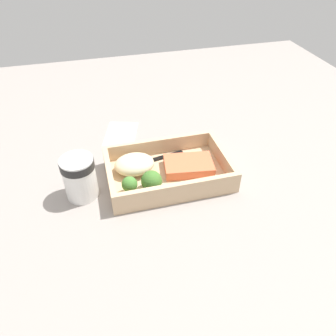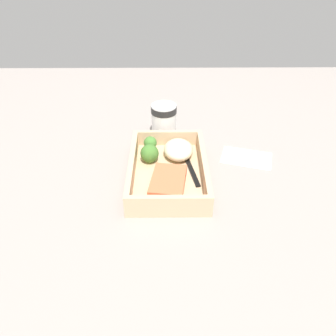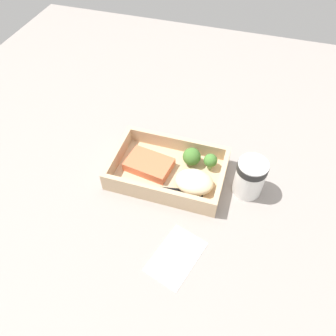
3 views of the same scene
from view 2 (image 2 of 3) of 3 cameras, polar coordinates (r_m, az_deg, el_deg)
name	(u,v)px [view 2 (image 2 of 3)]	position (r cm, az deg, el deg)	size (l,w,h in cm)	color
ground_plane	(168,180)	(80.05, 0.00, -2.15)	(160.00, 160.00, 2.00)	gray
takeout_tray	(168,175)	(79.08, 0.00, -1.24)	(27.98, 18.25, 1.20)	tan
tray_rim	(168,166)	(77.55, 0.00, 0.30)	(27.98, 18.25, 4.00)	tan
salmon_fillet	(167,182)	(74.03, -0.20, -2.45)	(11.25, 7.48, 2.35)	#E66B43
mashed_potatoes	(178,150)	(83.73, 1.82, 3.22)	(9.27, 7.47, 4.00)	beige
broccoli_floret_1	(150,154)	(81.42, -3.23, 2.52)	(4.59, 4.59, 4.82)	#7A9A56
broccoli_floret_2	(150,143)	(85.44, -3.11, 4.32)	(3.41, 3.41, 4.36)	#7EA964
fork	(189,164)	(81.49, 3.67, 0.64)	(15.84, 4.44, 0.44)	black
paper_cup	(164,119)	(93.25, -0.72, 8.46)	(7.14, 7.14, 9.82)	white
receipt_slip	(246,158)	(88.61, 13.51, 1.78)	(8.20, 12.76, 0.24)	white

